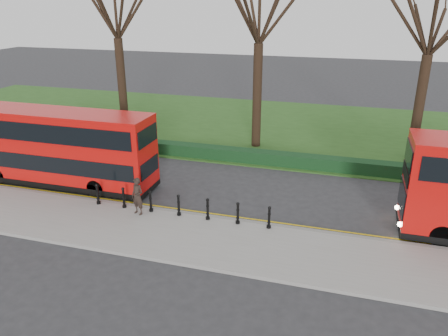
% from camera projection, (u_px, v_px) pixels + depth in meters
% --- Properties ---
extents(ground, '(120.00, 120.00, 0.00)m').
position_uv_depth(ground, '(173.00, 203.00, 21.85)').
color(ground, '#28282B').
rests_on(ground, ground).
extents(pavement, '(60.00, 4.00, 0.15)m').
position_uv_depth(pavement, '(147.00, 231.00, 19.14)').
color(pavement, gray).
rests_on(pavement, ground).
extents(kerb, '(60.00, 0.25, 0.16)m').
position_uv_depth(kerb, '(165.00, 211.00, 20.93)').
color(kerb, slate).
rests_on(kerb, ground).
extents(grass_verge, '(60.00, 18.00, 0.06)m').
position_uv_depth(grass_verge, '(245.00, 125.00, 35.23)').
color(grass_verge, '#254B19').
rests_on(grass_verge, ground).
extents(hedge, '(60.00, 0.90, 0.80)m').
position_uv_depth(hedge, '(214.00, 153.00, 27.77)').
color(hedge, black).
rests_on(hedge, ground).
extents(yellow_line_outer, '(60.00, 0.10, 0.01)m').
position_uv_depth(yellow_line_outer, '(168.00, 209.00, 21.22)').
color(yellow_line_outer, yellow).
rests_on(yellow_line_outer, ground).
extents(yellow_line_inner, '(60.00, 0.10, 0.01)m').
position_uv_depth(yellow_line_inner, '(169.00, 208.00, 21.40)').
color(yellow_line_inner, yellow).
rests_on(yellow_line_inner, ground).
extents(tree_left, '(8.12, 8.12, 12.69)m').
position_uv_depth(tree_left, '(115.00, 4.00, 29.52)').
color(tree_left, black).
rests_on(tree_left, ground).
extents(tree_mid, '(8.03, 8.03, 12.55)m').
position_uv_depth(tree_mid, '(260.00, 6.00, 26.92)').
color(tree_mid, black).
rests_on(tree_mid, ground).
extents(tree_right, '(7.61, 7.61, 11.90)m').
position_uv_depth(tree_right, '(434.00, 16.00, 24.45)').
color(tree_right, black).
rests_on(tree_right, ground).
extents(bollard_row, '(8.65, 0.15, 1.00)m').
position_uv_depth(bollard_row, '(179.00, 205.00, 20.17)').
color(bollard_row, black).
rests_on(bollard_row, pavement).
extents(bus_lead, '(10.27, 2.36, 4.08)m').
position_uv_depth(bus_lead, '(62.00, 148.00, 23.46)').
color(bus_lead, '#BE0D0B').
rests_on(bus_lead, ground).
extents(pedestrian, '(0.75, 0.61, 1.79)m').
position_uv_depth(pedestrian, '(137.00, 196.00, 20.18)').
color(pedestrian, black).
rests_on(pedestrian, pavement).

